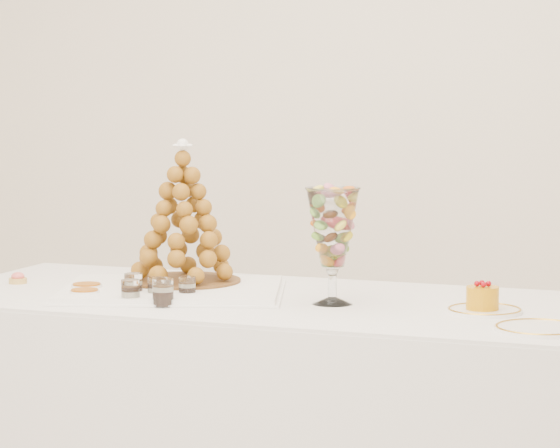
% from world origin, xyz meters
% --- Properties ---
extents(buffet_table, '(2.08, 0.92, 0.77)m').
position_xyz_m(buffet_table, '(0.08, 0.29, 0.39)').
color(buffet_table, white).
rests_on(buffet_table, ground).
extents(lace_tray, '(0.70, 0.60, 0.02)m').
position_xyz_m(lace_tray, '(-0.27, 0.28, 0.78)').
color(lace_tray, white).
rests_on(lace_tray, buffet_table).
extents(macaron_vase, '(0.14, 0.14, 0.32)m').
position_xyz_m(macaron_vase, '(0.21, 0.24, 0.98)').
color(macaron_vase, white).
rests_on(macaron_vase, buffet_table).
extents(cake_plate, '(0.20, 0.20, 0.01)m').
position_xyz_m(cake_plate, '(0.63, 0.23, 0.78)').
color(cake_plate, white).
rests_on(cake_plate, buffet_table).
extents(spare_plate, '(0.22, 0.22, 0.01)m').
position_xyz_m(spare_plate, '(0.79, 0.02, 0.78)').
color(spare_plate, white).
rests_on(spare_plate, buffet_table).
extents(pink_tart, '(0.05, 0.05, 0.03)m').
position_xyz_m(pink_tart, '(-0.78, 0.32, 0.79)').
color(pink_tart, tan).
rests_on(pink_tart, buffet_table).
extents(verrine_a, '(0.06, 0.06, 0.07)m').
position_xyz_m(verrine_a, '(-0.34, 0.18, 0.81)').
color(verrine_a, white).
rests_on(verrine_a, buffet_table).
extents(verrine_b, '(0.05, 0.05, 0.06)m').
position_xyz_m(verrine_b, '(-0.27, 0.17, 0.81)').
color(verrine_b, white).
rests_on(verrine_b, buffet_table).
extents(verrine_c, '(0.06, 0.06, 0.06)m').
position_xyz_m(verrine_c, '(-0.19, 0.19, 0.81)').
color(verrine_c, white).
rests_on(verrine_c, buffet_table).
extents(verrine_d, '(0.06, 0.06, 0.07)m').
position_xyz_m(verrine_d, '(-0.31, 0.07, 0.81)').
color(verrine_d, white).
rests_on(verrine_d, buffet_table).
extents(verrine_e, '(0.07, 0.07, 0.08)m').
position_xyz_m(verrine_e, '(-0.21, 0.07, 0.81)').
color(verrine_e, white).
rests_on(verrine_e, buffet_table).
extents(ramekin_back, '(0.09, 0.09, 0.03)m').
position_xyz_m(ramekin_back, '(-0.50, 0.19, 0.79)').
color(ramekin_back, white).
rests_on(ramekin_back, buffet_table).
extents(ramekin_front, '(0.08, 0.08, 0.03)m').
position_xyz_m(ramekin_front, '(-0.46, 0.10, 0.79)').
color(ramekin_front, white).
rests_on(ramekin_front, buffet_table).
extents(croquembouche, '(0.35, 0.35, 0.42)m').
position_xyz_m(croquembouche, '(-0.27, 0.37, 1.00)').
color(croquembouche, brown).
rests_on(croquembouche, lace_tray).
extents(mousse_cake, '(0.09, 0.09, 0.08)m').
position_xyz_m(mousse_cake, '(0.62, 0.23, 0.81)').
color(mousse_cake, orange).
rests_on(mousse_cake, cake_plate).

